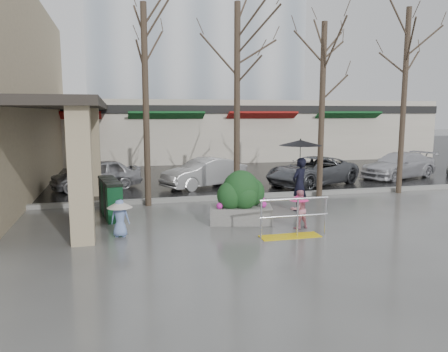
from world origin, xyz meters
name	(u,v)px	position (x,y,z in m)	size (l,w,h in m)	color
ground	(230,228)	(0.00, 0.00, 0.00)	(120.00, 120.00, 0.00)	#51514F
street_asphalt	(156,155)	(0.00, 22.00, 0.01)	(120.00, 36.00, 0.01)	black
curb	(202,198)	(0.00, 4.00, 0.07)	(120.00, 0.30, 0.15)	gray
canopy_slab	(70,103)	(-4.80, 8.00, 3.62)	(2.80, 18.00, 0.25)	#2D2823
pillar_front	(80,174)	(-3.90, -0.50, 1.75)	(0.55, 0.55, 3.50)	tan
pillar_back	(93,151)	(-3.90, 6.00, 1.75)	(0.55, 0.55, 3.50)	tan
storefront_row	(191,130)	(2.00, 17.97, 2.01)	(34.00, 6.74, 4.00)	beige
office_tower	(189,11)	(4.00, 30.00, 12.50)	(18.00, 12.00, 25.00)	#8C99A8
handrail	(292,222)	(1.36, -1.20, 0.38)	(1.90, 0.50, 1.03)	yellow
tree_west	(145,56)	(-2.00, 3.60, 5.08)	(3.20, 3.20, 6.80)	#382B21
tree_midwest	(237,54)	(1.20, 3.60, 5.23)	(3.20, 3.20, 7.00)	#382B21
tree_mideast	(323,67)	(4.50, 3.60, 4.86)	(3.20, 3.20, 6.50)	#382B21
tree_east	(406,56)	(8.00, 3.60, 5.38)	(3.20, 3.20, 7.20)	#382B21
woman	(300,167)	(2.79, 1.62, 1.47)	(1.40, 1.40, 2.38)	black
child_pink	(299,207)	(1.85, -0.48, 0.61)	(0.60, 0.54, 1.09)	pink
child_blue	(120,213)	(-3.00, -0.11, 0.62)	(0.67, 0.67, 1.00)	#7390CD
planter	(241,198)	(0.47, 0.52, 0.74)	(1.94, 1.29, 1.56)	gray
news_boxes	(110,198)	(-3.26, 2.26, 0.58)	(0.78, 2.13, 1.16)	#0E3E1F
car_a	(96,175)	(-3.87, 7.39, 0.63)	(1.49, 3.70, 1.26)	#9F9FA4
car_b	(205,173)	(0.67, 6.83, 0.63)	(1.33, 3.82, 1.26)	silver
car_c	(312,171)	(5.43, 6.22, 0.63)	(2.09, 4.53, 1.26)	#57595E
car_d	(399,165)	(10.51, 7.14, 0.63)	(1.77, 4.34, 1.26)	silver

